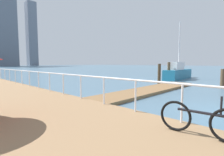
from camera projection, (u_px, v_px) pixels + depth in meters
ground_plane at (32, 81)px, 19.55m from camera, size 300.00×300.00×0.00m
floating_dock at (148, 91)px, 11.80m from camera, size 12.04×2.00×0.18m
boardwalk_railing at (56, 77)px, 9.20m from camera, size 0.06×22.88×1.08m
dock_piling_0 at (169, 71)px, 19.70m from camera, size 0.32×0.32×2.15m
dock_piling_1 at (223, 78)px, 14.79m from camera, size 0.35×0.35×1.51m
dock_piling_2 at (159, 74)px, 16.40m from camera, size 0.30×0.30×1.96m
moored_boat_2 at (178, 72)px, 21.50m from camera, size 7.03×2.02×7.20m
bicycle_at_railing at (200, 120)px, 3.65m from camera, size 0.21×1.77×0.94m
skyline_tower_4 at (5, 26)px, 120.47m from camera, size 13.93×10.09×57.16m
skyline_tower_5 at (32, 34)px, 139.18m from camera, size 7.55×9.13×51.72m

